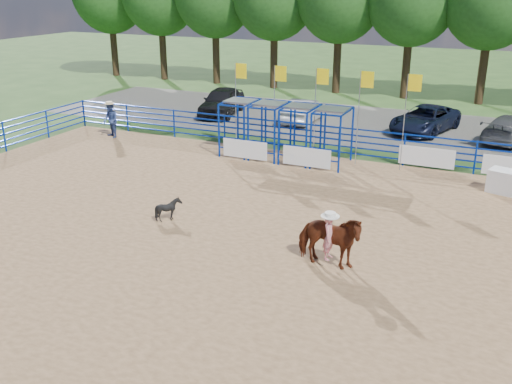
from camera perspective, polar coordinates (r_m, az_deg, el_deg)
ground at (r=18.33m, az=-0.80°, el=-4.89°), size 120.00×120.00×0.00m
arena_dirt at (r=18.32m, az=-0.80°, el=-4.86°), size 30.00×20.00×0.02m
gravel_strip at (r=33.68m, az=11.66°, el=6.54°), size 40.00×10.00×0.01m
announcer_table at (r=24.14m, az=24.22°, el=0.82°), size 1.87×1.26×0.91m
horse_and_rider at (r=16.45m, az=7.32°, el=-4.58°), size 2.02×0.96×2.36m
calf at (r=19.86m, az=-8.73°, el=-1.71°), size 0.75×0.67×0.83m
spectator_cowboy at (r=31.07m, az=-14.34°, el=7.01°), size 1.12×1.05×1.90m
car_a at (r=35.66m, az=-3.44°, el=9.05°), size 2.79×5.12×1.65m
car_b at (r=33.76m, az=4.86°, el=8.12°), size 1.48×4.15×1.36m
car_c at (r=32.73m, az=16.56°, el=7.00°), size 3.62×5.52×1.41m
car_d at (r=32.19m, az=24.23°, el=5.80°), size 3.26×5.09×1.37m
perimeter_fence at (r=18.02m, az=-0.81°, el=-2.73°), size 30.10×20.10×1.50m
chute_assembly at (r=26.29m, az=3.64°, el=5.89°), size 19.32×2.41×4.20m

